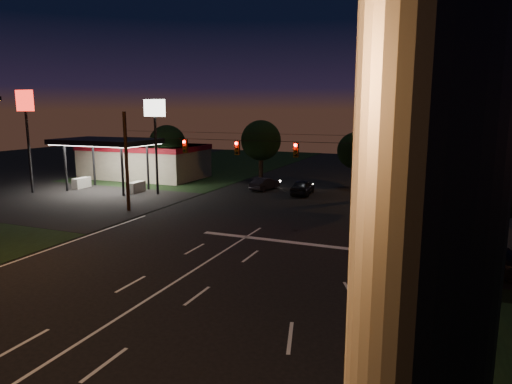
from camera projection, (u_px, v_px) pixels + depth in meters
The scene contains 19 objects.
ground at pixel (136, 307), 19.10m from camera, with size 140.00×140.00×0.00m, color black.
cross_street_left at pixel (64, 201), 41.17m from camera, with size 20.00×16.00×0.02m, color black.
stop_bar at pixel (290, 242), 28.43m from camera, with size 12.00×0.50×0.01m, color silver.
utility_pole_right at pixel (446, 243), 28.22m from camera, with size 0.30×0.30×9.00m, color black.
utility_pole_left at pixel (129, 211), 37.25m from camera, with size 0.28×0.28×8.00m, color black.
signal_span at pixel (266, 148), 31.72m from camera, with size 24.00×0.40×1.56m.
gas_station at pixel (142, 159), 54.53m from camera, with size 14.20×16.10×5.25m.
pole_sign_left_near at pixel (155, 122), 43.13m from camera, with size 2.20×0.30×9.10m.
pole_sign_left_far at pixel (26, 115), 43.89m from camera, with size 2.00×0.30×10.00m.
pole_sign_right at pixel (405, 130), 42.26m from camera, with size 1.80×0.30×8.40m.
street_light_right_far at pixel (442, 141), 43.03m from camera, with size 2.20×0.35×9.00m.
tree_right_near at pixel (488, 161), 22.24m from camera, with size 6.00×6.00×8.76m.
tree_far_a at pixel (168, 144), 52.49m from camera, with size 4.20×4.20×6.42m.
tree_far_b at pixel (262, 141), 52.31m from camera, with size 4.60×4.60×6.98m.
tree_far_c at pixel (356, 151), 47.37m from camera, with size 3.80×3.80×5.86m.
tree_far_d at pixel (451, 146), 42.02m from camera, with size 4.80×4.80×7.30m.
car_oncoming_a at pixel (302, 187), 44.27m from camera, with size 1.76×4.37×1.49m, color black.
car_oncoming_b at pixel (265, 184), 46.88m from camera, with size 1.36×3.89×1.28m, color black.
car_cross at pixel (492, 259), 22.75m from camera, with size 2.22×5.45×1.58m, color black.
Camera 1 is at (11.52, -14.64, 8.15)m, focal length 32.00 mm.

